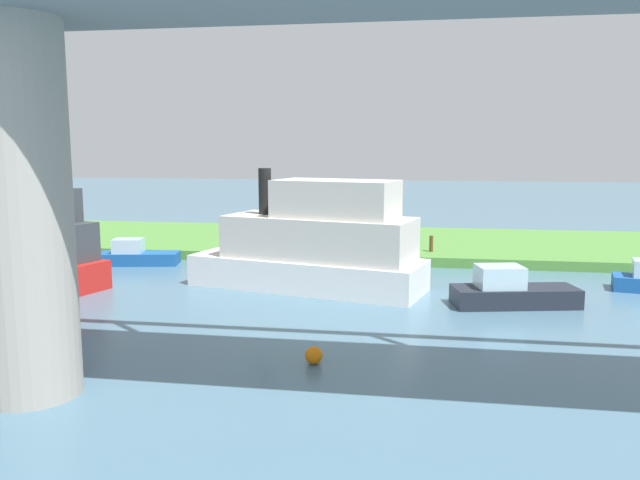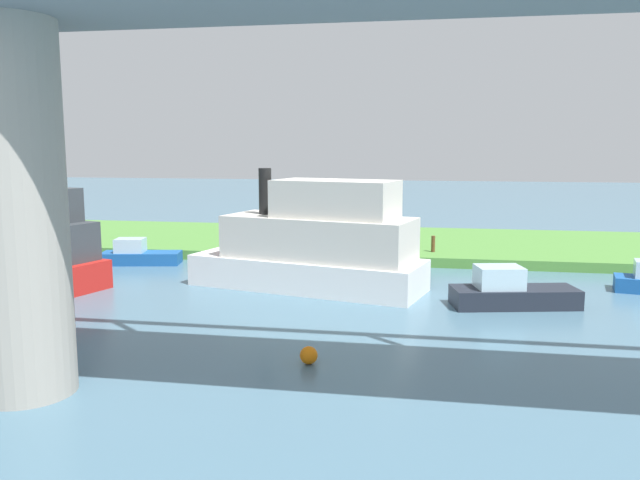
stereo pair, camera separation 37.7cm
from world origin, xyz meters
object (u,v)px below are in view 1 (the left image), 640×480
at_px(houseboat_blue, 11,246).
at_px(bridge_pylon, 21,213).
at_px(motorboat_red, 511,292).
at_px(marker_buoy, 314,355).
at_px(person_on_bank, 372,240).
at_px(motorboat_white, 314,245).
at_px(riverboat_paddlewheel, 136,255).
at_px(mooring_post, 431,244).

bearing_deg(houseboat_blue, bridge_pylon, 126.53).
distance_m(motorboat_red, marker_buoy, 9.87).
relative_size(bridge_pylon, person_on_bank, 6.40).
bearing_deg(marker_buoy, motorboat_white, -80.14).
height_order(person_on_bank, riverboat_paddlewheel, person_on_bank).
distance_m(riverboat_paddlewheel, houseboat_blue, 6.48).
xyz_separation_m(motorboat_white, houseboat_blue, (12.97, 1.59, -0.15)).
height_order(houseboat_blue, marker_buoy, houseboat_blue).
xyz_separation_m(mooring_post, motorboat_red, (-2.94, 9.18, -0.37)).
height_order(bridge_pylon, motorboat_white, bridge_pylon).
bearing_deg(person_on_bank, motorboat_red, 126.21).
bearing_deg(motorboat_red, houseboat_blue, -0.39).
bearing_deg(marker_buoy, houseboat_blue, -28.12).
distance_m(motorboat_white, motorboat_red, 8.15).
bearing_deg(houseboat_blue, motorboat_red, 179.61).
distance_m(motorboat_white, houseboat_blue, 13.07).
bearing_deg(mooring_post, marker_buoy, 78.99).
distance_m(mooring_post, riverboat_paddlewheel, 15.22).
xyz_separation_m(person_on_bank, marker_buoy, (0.23, 15.84, -0.95)).
relative_size(person_on_bank, houseboat_blue, 0.15).
bearing_deg(bridge_pylon, person_on_bank, -109.18).
relative_size(bridge_pylon, marker_buoy, 17.78).
bearing_deg(riverboat_paddlewheel, mooring_post, -166.84).
relative_size(mooring_post, motorboat_red, 0.17).
height_order(bridge_pylon, motorboat_red, bridge_pylon).
bearing_deg(motorboat_white, houseboat_blue, 6.99).
bearing_deg(riverboat_paddlewheel, bridge_pylon, 107.13).
bearing_deg(motorboat_white, bridge_pylon, 69.29).
height_order(person_on_bank, motorboat_red, person_on_bank).
relative_size(houseboat_blue, marker_buoy, 19.17).
bearing_deg(marker_buoy, motorboat_red, -129.05).
bearing_deg(person_on_bank, riverboat_paddlewheel, 11.85).
bearing_deg(motorboat_red, motorboat_white, -12.46).
distance_m(bridge_pylon, person_on_bank, 20.47).
height_order(bridge_pylon, marker_buoy, bridge_pylon).
bearing_deg(motorboat_red, marker_buoy, 50.95).
relative_size(person_on_bank, mooring_post, 1.65).
distance_m(person_on_bank, marker_buoy, 15.87).
relative_size(person_on_bank, motorboat_white, 0.13).
distance_m(person_on_bank, mooring_post, 3.22).
height_order(bridge_pylon, mooring_post, bridge_pylon).
relative_size(riverboat_paddlewheel, marker_buoy, 8.31).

